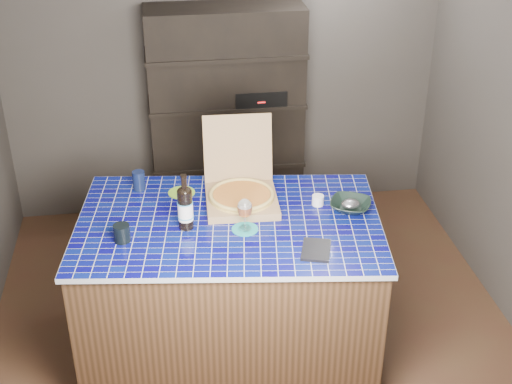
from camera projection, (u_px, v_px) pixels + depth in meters
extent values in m
plane|color=#4E3821|center=(253.00, 331.00, 4.81)|extent=(3.50, 3.50, 0.00)
plane|color=#49433F|center=(223.00, 68.00, 5.71)|extent=(3.50, 0.00, 3.50)
plane|color=#49433F|center=(317.00, 376.00, 2.69)|extent=(3.50, 0.00, 3.50)
cube|color=black|center=(227.00, 119.00, 5.69)|extent=(1.20, 0.40, 1.80)
cube|color=black|center=(259.00, 93.00, 5.57)|extent=(0.40, 0.32, 0.12)
cube|color=#4A2F1D|center=(230.00, 290.00, 4.43)|extent=(1.86, 1.30, 0.95)
cube|color=#070553|center=(229.00, 223.00, 4.19)|extent=(1.91, 1.35, 0.03)
cube|color=#90674A|center=(242.00, 201.00, 4.34)|extent=(0.45, 0.45, 0.05)
cube|color=#90674A|center=(238.00, 148.00, 4.45)|extent=(0.43, 0.12, 0.42)
cylinder|color=tan|center=(242.00, 197.00, 4.32)|extent=(0.40, 0.40, 0.01)
cylinder|color=maroon|center=(242.00, 195.00, 4.32)|extent=(0.35, 0.35, 0.01)
torus|color=tan|center=(242.00, 194.00, 4.31)|extent=(0.40, 0.40, 0.02)
cylinder|color=black|center=(185.00, 210.00, 4.06)|extent=(0.09, 0.09, 0.24)
ellipsoid|color=black|center=(184.00, 191.00, 4.00)|extent=(0.09, 0.09, 0.05)
cylinder|color=black|center=(184.00, 182.00, 3.97)|extent=(0.03, 0.03, 0.10)
cylinder|color=white|center=(185.00, 211.00, 4.07)|extent=(0.09, 0.09, 0.11)
cylinder|color=#3D9ED1|center=(186.00, 216.00, 4.08)|extent=(0.09, 0.09, 0.01)
cylinder|color=#3D9ED1|center=(185.00, 203.00, 4.04)|extent=(0.09, 0.09, 0.01)
cylinder|color=teal|center=(245.00, 229.00, 4.10)|extent=(0.15, 0.15, 0.01)
cylinder|color=white|center=(245.00, 228.00, 4.09)|extent=(0.08, 0.08, 0.01)
cylinder|color=white|center=(245.00, 222.00, 4.07)|extent=(0.01, 0.01, 0.08)
ellipsoid|color=white|center=(245.00, 208.00, 4.03)|extent=(0.09, 0.09, 0.12)
cylinder|color=#C5601F|center=(245.00, 210.00, 4.03)|extent=(0.07, 0.07, 0.05)
cylinder|color=white|center=(245.00, 205.00, 4.02)|extent=(0.07, 0.07, 0.02)
cylinder|color=black|center=(122.00, 233.00, 3.97)|extent=(0.09, 0.09, 0.10)
cube|color=black|center=(316.00, 250.00, 3.90)|extent=(0.21, 0.25, 0.02)
imported|color=black|center=(350.00, 205.00, 4.28)|extent=(0.32, 0.32, 0.06)
ellipsoid|color=#A7A6B1|center=(351.00, 204.00, 4.28)|extent=(0.11, 0.10, 0.05)
cylinder|color=white|center=(318.00, 200.00, 4.33)|extent=(0.07, 0.07, 0.06)
cylinder|color=#0E1634|center=(139.00, 181.00, 4.49)|extent=(0.08, 0.08, 0.12)
cylinder|color=#7EBD28|center=(182.00, 193.00, 4.47)|extent=(0.17, 0.17, 0.01)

